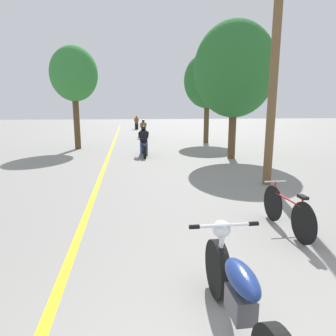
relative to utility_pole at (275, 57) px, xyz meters
The scene contains 10 objects.
lane_stripe_center 8.76m from the utility_pole, 127.73° to the left, with size 0.14×48.00×0.01m, color yellow.
utility_pole is the anchor object (origin of this frame).
roadside_tree_right_near 4.63m from the utility_pole, 83.30° to the left, with size 3.46×3.11×5.77m.
roadside_tree_right_far 10.67m from the utility_pole, 84.72° to the left, with size 2.91×2.62×5.52m.
roadside_tree_left 11.05m from the utility_pole, 127.38° to the left, with size 2.47×2.22×5.38m.
motorcycle_foreground 7.08m from the utility_pole, 118.13° to the right, with size 0.77×2.13×0.98m.
motorcycle_rider_lead 7.36m from the utility_pole, 119.07° to the left, with size 0.50×2.07×1.38m.
motorcycle_rider_mid 14.96m from the utility_pole, 101.07° to the left, with size 0.50×2.00×1.36m.
motorcycle_rider_far 24.24m from the utility_pole, 97.21° to the left, with size 0.50×1.98×1.39m.
bicycle_parked 4.70m from the utility_pole, 110.24° to the right, with size 0.44×1.76×0.82m.
Camera 1 is at (-0.81, -1.43, 2.19)m, focal length 32.00 mm.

